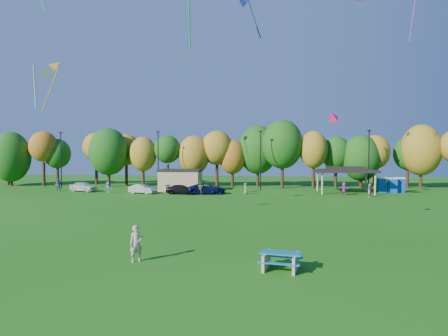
# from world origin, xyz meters

# --- Properties ---
(ground) EXTENTS (160.00, 160.00, 0.00)m
(ground) POSITION_xyz_m (0.00, 0.00, 0.00)
(ground) COLOR #19600F
(ground) RESTS_ON ground
(tree_line) EXTENTS (93.57, 10.55, 11.15)m
(tree_line) POSITION_xyz_m (-1.03, 45.51, 5.91)
(tree_line) COLOR black
(tree_line) RESTS_ON ground
(lamp_posts) EXTENTS (64.50, 0.25, 9.09)m
(lamp_posts) POSITION_xyz_m (2.00, 40.00, 4.90)
(lamp_posts) COLOR black
(lamp_posts) RESTS_ON ground
(utility_building) EXTENTS (6.30, 4.30, 3.25)m
(utility_building) POSITION_xyz_m (-10.00, 38.00, 1.64)
(utility_building) COLOR tan
(utility_building) RESTS_ON ground
(pavilion) EXTENTS (8.20, 6.20, 3.77)m
(pavilion) POSITION_xyz_m (14.00, 37.00, 3.23)
(pavilion) COLOR tan
(pavilion) RESTS_ON ground
(porta_potties) EXTENTS (3.75, 1.98, 2.18)m
(porta_potties) POSITION_xyz_m (20.75, 38.33, 1.10)
(porta_potties) COLOR #0D47B2
(porta_potties) RESTS_ON ground
(picnic_table) EXTENTS (2.24, 1.98, 0.85)m
(picnic_table) POSITION_xyz_m (3.56, -1.98, 0.49)
(picnic_table) COLOR tan
(picnic_table) RESTS_ON ground
(kite_flyer) EXTENTS (0.82, 0.76, 1.88)m
(kite_flyer) POSITION_xyz_m (-3.77, -1.30, 0.94)
(kite_flyer) COLOR #C3A392
(kite_flyer) RESTS_ON ground
(car_a) EXTENTS (4.57, 2.89, 1.45)m
(car_a) POSITION_xyz_m (-23.96, 35.11, 0.73)
(car_a) COLOR white
(car_a) RESTS_ON ground
(car_b) EXTENTS (4.21, 2.49, 1.31)m
(car_b) POSITION_xyz_m (-14.38, 33.14, 0.66)
(car_b) COLOR #ACABB1
(car_b) RESTS_ON ground
(car_c) EXTENTS (5.62, 3.33, 1.47)m
(car_c) POSITION_xyz_m (-5.31, 33.46, 0.73)
(car_c) COLOR #0C0E49
(car_c) RESTS_ON ground
(car_d) EXTENTS (4.60, 2.28, 1.29)m
(car_d) POSITION_xyz_m (-8.73, 32.97, 0.64)
(car_d) COLOR black
(car_d) RESTS_ON ground
(far_person_0) EXTENTS (1.08, 0.82, 1.70)m
(far_person_0) POSITION_xyz_m (-6.02, 32.22, 0.85)
(far_person_0) COLOR #657A4A
(far_person_0) RESTS_ON ground
(far_person_1) EXTENTS (0.71, 0.77, 1.76)m
(far_person_1) POSITION_xyz_m (16.02, 31.61, 0.88)
(far_person_1) COLOR #CC609A
(far_person_1) RESTS_ON ground
(far_person_2) EXTENTS (0.80, 0.90, 1.55)m
(far_person_2) POSITION_xyz_m (0.02, 33.94, 0.77)
(far_person_2) COLOR #6E845A
(far_person_2) RESTS_ON ground
(far_person_3) EXTENTS (1.59, 1.41, 1.75)m
(far_person_3) POSITION_xyz_m (13.27, 33.78, 0.87)
(far_person_3) COLOR #AA479E
(far_person_3) RESTS_ON ground
(far_person_4) EXTENTS (1.11, 0.83, 1.53)m
(far_person_4) POSITION_xyz_m (-19.55, 33.51, 0.76)
(far_person_4) COLOR #528BB4
(far_person_4) RESTS_ON ground
(far_person_5) EXTENTS (1.08, 0.98, 1.80)m
(far_person_5) POSITION_xyz_m (-28.44, 36.10, 0.90)
(far_person_5) COLOR #434694
(far_person_5) RESTS_ON ground
(kite_2) EXTENTS (1.41, 1.40, 1.13)m
(kite_2) POSITION_xyz_m (7.72, 9.02, 8.35)
(kite_2) COLOR #FB0D5E
(kite_6) EXTENTS (1.40, 2.12, 3.42)m
(kite_6) POSITION_xyz_m (-13.05, 6.48, 11.55)
(kite_6) COLOR silver
(kite_9) EXTENTS (2.81, 2.42, 5.34)m
(kite_9) POSITION_xyz_m (-18.52, 17.87, 14.46)
(kite_9) COLOR gold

